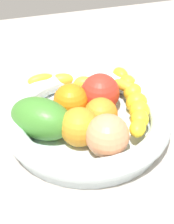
% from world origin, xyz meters
% --- Properties ---
extents(kitchen_counter, '(1.20, 1.20, 0.03)m').
position_xyz_m(kitchen_counter, '(0.00, 0.00, 0.01)').
color(kitchen_counter, '#B0A89F').
rests_on(kitchen_counter, ground).
extents(fruit_bowl, '(0.30, 0.30, 0.05)m').
position_xyz_m(fruit_bowl, '(0.00, 0.00, 0.06)').
color(fruit_bowl, silver).
rests_on(fruit_bowl, kitchen_counter).
extents(banana_draped_left, '(0.12, 0.20, 0.04)m').
position_xyz_m(banana_draped_left, '(-0.10, 0.03, 0.07)').
color(banana_draped_left, yellow).
rests_on(banana_draped_left, fruit_bowl).
extents(banana_draped_right, '(0.22, 0.08, 0.05)m').
position_xyz_m(banana_draped_right, '(-0.01, 0.10, 0.07)').
color(banana_draped_right, yellow).
rests_on(banana_draped_right, fruit_bowl).
extents(orange_front, '(0.06, 0.06, 0.06)m').
position_xyz_m(orange_front, '(0.01, 0.02, 0.08)').
color(orange_front, orange).
rests_on(orange_front, fruit_bowl).
extents(orange_mid_left, '(0.07, 0.07, 0.07)m').
position_xyz_m(orange_mid_left, '(0.04, -0.03, 0.08)').
color(orange_mid_left, orange).
rests_on(orange_mid_left, fruit_bowl).
extents(orange_mid_right, '(0.07, 0.07, 0.07)m').
position_xyz_m(orange_mid_right, '(-0.04, -0.02, 0.08)').
color(orange_mid_right, orange).
rests_on(orange_mid_right, fruit_bowl).
extents(mango_green, '(0.13, 0.13, 0.07)m').
position_xyz_m(mango_green, '(0.00, -0.08, 0.08)').
color(mango_green, '#448C31').
rests_on(mango_green, fruit_bowl).
extents(peach_blush, '(0.07, 0.07, 0.07)m').
position_xyz_m(peach_blush, '(0.08, 0.01, 0.08)').
color(peach_blush, '#F19B6A').
rests_on(peach_blush, fruit_bowl).
extents(tomato_red, '(0.07, 0.07, 0.07)m').
position_xyz_m(tomato_red, '(-0.04, 0.04, 0.08)').
color(tomato_red, red).
rests_on(tomato_red, fruit_bowl).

